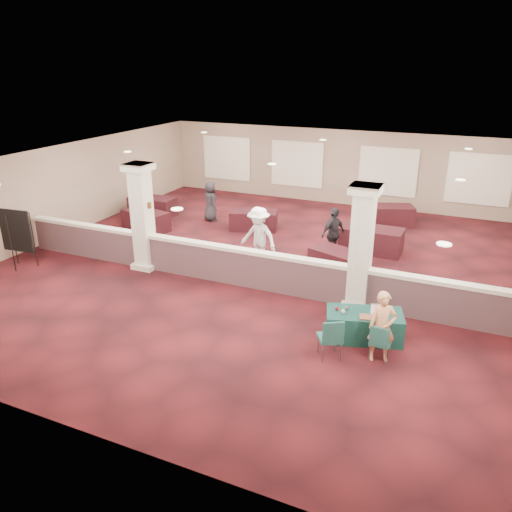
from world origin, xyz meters
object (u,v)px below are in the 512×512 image
at_px(far_table_back_right, 388,215).
at_px(attendee_c, 333,234).
at_px(woman, 382,327).
at_px(far_table_front_left, 146,220).
at_px(conf_chair_main, 380,340).
at_px(attendee_a, 137,204).
at_px(far_table_front_right, 371,240).
at_px(far_table_back_center, 254,220).
at_px(far_table_front_center, 339,262).
at_px(attendee_b, 259,237).
at_px(far_table_back_left, 153,206).
at_px(near_table, 364,326).
at_px(conf_chair_side, 331,336).
at_px(attendee_d, 210,201).
at_px(easel_board, 16,231).

height_order(far_table_back_right, attendee_c, attendee_c).
height_order(woman, far_table_front_left, woman).
relative_size(conf_chair_main, attendee_a, 0.54).
distance_m(far_table_front_right, far_table_back_center, 4.54).
height_order(far_table_front_center, attendee_b, attendee_b).
xyz_separation_m(conf_chair_main, far_table_back_left, (-10.50, 6.98, -0.12)).
bearing_deg(far_table_back_right, far_table_back_left, -164.10).
bearing_deg(far_table_front_right, attendee_c, -131.44).
bearing_deg(near_table, far_table_back_center, 115.04).
xyz_separation_m(conf_chair_side, attendee_c, (-1.55, 5.64, 0.28)).
relative_size(far_table_back_center, attendee_b, 0.93).
distance_m(near_table, attendee_d, 9.94).
relative_size(far_table_front_left, far_table_back_left, 0.96).
xyz_separation_m(far_table_front_center, far_table_front_right, (0.50, 2.20, 0.06)).
xyz_separation_m(woman, attendee_d, (-8.00, 7.24, -0.01)).
bearing_deg(far_table_back_left, far_table_front_center, -18.01).
distance_m(far_table_front_left, attendee_d, 2.62).
bearing_deg(far_table_back_center, attendee_a, -164.61).
relative_size(conf_chair_side, attendee_c, 0.57).
relative_size(conf_chair_main, far_table_front_center, 0.49).
height_order(far_table_front_left, far_table_front_center, far_table_front_left).
distance_m(near_table, woman, 0.99).
bearing_deg(far_table_front_right, attendee_d, 172.28).
distance_m(conf_chair_side, woman, 1.06).
bearing_deg(attendee_a, attendee_c, -19.34).
bearing_deg(easel_board, near_table, -5.52).
relative_size(woman, far_table_back_right, 0.84).
relative_size(near_table, conf_chair_side, 1.77).
relative_size(near_table, far_table_back_right, 0.91).
bearing_deg(attendee_d, far_table_front_right, -151.35).
relative_size(conf_chair_main, far_table_back_left, 0.46).
bearing_deg(far_table_front_center, far_table_front_left, 171.89).
xyz_separation_m(conf_chair_side, attendee_a, (-9.42, 6.14, 0.22)).
xyz_separation_m(conf_chair_side, far_table_back_left, (-9.55, 7.34, -0.19)).
relative_size(woman, far_table_front_right, 0.78).
relative_size(conf_chair_main, attendee_c, 0.50).
bearing_deg(far_table_front_center, conf_chair_side, -77.11).
xyz_separation_m(near_table, easel_board, (-10.48, -0.06, 0.84)).
height_order(far_table_front_right, far_table_back_right, far_table_front_right).
relative_size(near_table, woman, 1.08).
relative_size(conf_chair_side, far_table_back_left, 0.52).
bearing_deg(far_table_back_center, woman, -49.09).
bearing_deg(attendee_b, far_table_back_left, 162.40).
xyz_separation_m(easel_board, far_table_back_left, (0.48, 6.26, -0.79)).
bearing_deg(far_table_back_right, far_table_back_center, -150.33).
distance_m(far_table_front_right, attendee_d, 6.57).
xyz_separation_m(conf_chair_side, far_table_back_center, (-5.05, 7.34, -0.21)).
distance_m(attendee_a, attendee_d, 2.81).
distance_m(woman, far_table_back_right, 9.61).
bearing_deg(conf_chair_side, far_table_front_center, 71.54).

